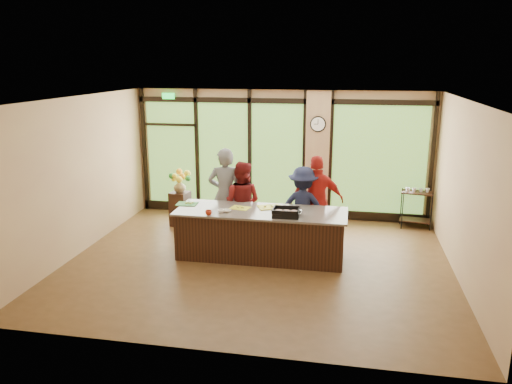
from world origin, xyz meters
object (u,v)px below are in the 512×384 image
at_px(roasting_pan, 286,214).
at_px(flower_stand, 180,209).
at_px(cook_left, 225,195).
at_px(bar_cart, 416,204).
at_px(island_base, 261,235).
at_px(cook_right, 303,207).

distance_m(roasting_pan, flower_stand, 3.25).
xyz_separation_m(cook_left, bar_cart, (3.98, 1.59, -0.43)).
relative_size(island_base, cook_left, 1.59).
distance_m(cook_left, cook_right, 1.60).
relative_size(island_base, cook_right, 1.90).
bearing_deg(bar_cart, cook_right, -136.53).
bearing_deg(island_base, cook_left, 138.72).
bearing_deg(bar_cart, island_base, -133.27).
bearing_deg(flower_stand, island_base, -25.48).
xyz_separation_m(roasting_pan, flower_stand, (-2.64, 1.81, -0.57)).
relative_size(cook_left, cook_right, 1.20).
xyz_separation_m(island_base, cook_left, (-0.88, 0.77, 0.54)).
height_order(cook_left, cook_right, cook_left).
relative_size(cook_left, bar_cart, 2.14).
relative_size(island_base, roasting_pan, 6.53).
relative_size(cook_right, flower_stand, 2.09).
bearing_deg(cook_left, roasting_pan, 136.31).
xyz_separation_m(cook_left, cook_right, (1.59, -0.02, -0.16)).
relative_size(cook_right, bar_cart, 1.78).
xyz_separation_m(cook_right, roasting_pan, (-0.21, -1.02, 0.15)).
relative_size(island_base, flower_stand, 3.98).
bearing_deg(roasting_pan, bar_cart, 43.16).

